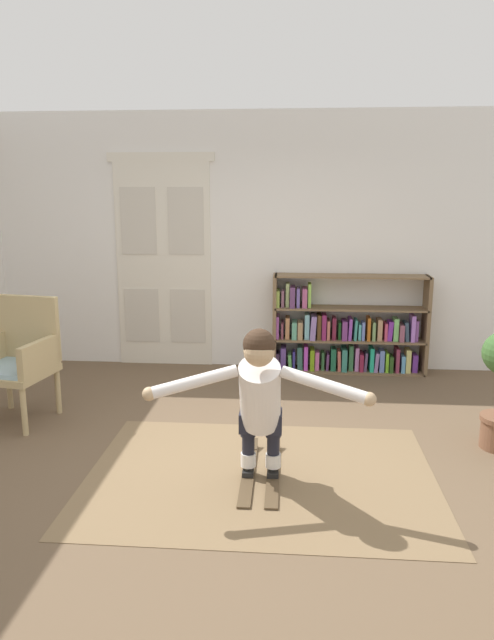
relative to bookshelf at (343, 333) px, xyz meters
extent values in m
plane|color=brown|center=(-1.07, -2.39, -0.45)|extent=(7.20, 7.20, 0.00)
cube|color=silver|center=(-1.07, 0.21, 1.00)|extent=(6.00, 0.10, 2.90)
cube|color=silver|center=(-2.36, 0.16, 0.73)|extent=(0.55, 0.04, 2.35)
cube|color=beige|center=(-2.36, 0.14, 1.24)|extent=(0.41, 0.01, 0.76)
cube|color=beige|center=(-2.36, 0.14, 0.14)|extent=(0.41, 0.01, 0.64)
cube|color=silver|center=(-1.81, 0.16, 0.73)|extent=(0.55, 0.04, 2.35)
cube|color=beige|center=(-1.81, 0.14, 1.24)|extent=(0.41, 0.01, 0.76)
cube|color=beige|center=(-1.81, 0.14, 0.14)|extent=(0.41, 0.01, 0.64)
cube|color=silver|center=(-2.08, 0.16, 1.95)|extent=(1.22, 0.04, 0.10)
cube|color=brown|center=(-0.79, -2.60, -0.44)|extent=(2.52, 1.86, 0.01)
cube|color=brown|center=(-0.78, 0.00, 0.11)|extent=(0.04, 0.30, 1.11)
cube|color=brown|center=(0.91, 0.00, 0.11)|extent=(0.04, 0.30, 1.11)
cube|color=brown|center=(0.06, 0.00, -0.44)|extent=(1.69, 0.30, 0.02)
cube|color=brown|center=(0.06, 0.00, -0.07)|extent=(1.69, 0.30, 0.02)
cube|color=brown|center=(0.06, 0.00, 0.29)|extent=(1.69, 0.30, 0.02)
cube|color=brown|center=(0.06, 0.00, 0.66)|extent=(1.69, 0.30, 0.02)
cube|color=#563D63|center=(-0.74, 0.00, -0.34)|extent=(0.05, 0.17, 0.19)
cube|color=#54397D|center=(-0.68, -0.02, -0.30)|extent=(0.06, 0.24, 0.26)
cube|color=#58A952|center=(-0.60, 0.00, -0.34)|extent=(0.05, 0.21, 0.18)
cube|color=#3A3293|center=(-0.56, 0.00, -0.32)|extent=(0.03, 0.14, 0.21)
cube|color=#39675D|center=(-0.49, 0.01, -0.30)|extent=(0.06, 0.16, 0.27)
cube|color=#BE46C8|center=(-0.42, 0.00, -0.29)|extent=(0.04, 0.17, 0.28)
cube|color=#709E18|center=(-0.35, 0.00, -0.31)|extent=(0.05, 0.21, 0.24)
cube|color=#D361A8|center=(-0.29, 0.00, -0.32)|extent=(0.05, 0.14, 0.21)
cube|color=#2D5D32|center=(-0.23, 0.02, -0.33)|extent=(0.03, 0.16, 0.21)
cube|color=#5A3363|center=(-0.17, 0.02, -0.33)|extent=(0.03, 0.19, 0.19)
cube|color=#1E5E40|center=(-0.11, 0.00, -0.30)|extent=(0.06, 0.17, 0.26)
cube|color=#C76355|center=(-0.04, -0.02, -0.31)|extent=(0.04, 0.16, 0.24)
cube|color=#347C6E|center=(0.01, 0.00, -0.30)|extent=(0.06, 0.24, 0.26)
cube|color=#397447|center=(0.09, 0.00, -0.28)|extent=(0.05, 0.14, 0.29)
cube|color=#C178BD|center=(0.16, 0.02, -0.29)|extent=(0.04, 0.19, 0.27)
cube|color=maroon|center=(0.21, 0.02, -0.33)|extent=(0.04, 0.24, 0.20)
cube|color=#5A426A|center=(0.26, 0.01, -0.32)|extent=(0.04, 0.19, 0.21)
cube|color=#21B287|center=(0.32, 0.01, -0.29)|extent=(0.04, 0.21, 0.27)
cube|color=#8A6EAA|center=(0.38, -0.01, -0.32)|extent=(0.05, 0.19, 0.22)
cube|color=#6581C5|center=(0.44, -0.01, -0.30)|extent=(0.05, 0.17, 0.25)
cube|color=#75C52B|center=(0.49, 0.01, -0.32)|extent=(0.03, 0.21, 0.22)
cube|color=#294D1D|center=(0.54, -0.01, -0.34)|extent=(0.04, 0.20, 0.19)
cube|color=#84314C|center=(0.61, 0.00, -0.29)|extent=(0.04, 0.21, 0.28)
cube|color=#599AC7|center=(0.67, -0.01, -0.33)|extent=(0.04, 0.18, 0.19)
cube|color=#D3CE74|center=(0.73, -0.01, -0.30)|extent=(0.05, 0.17, 0.27)
cube|color=#69329E|center=(0.81, 0.01, -0.33)|extent=(0.06, 0.16, 0.20)
cube|color=#B459BB|center=(-0.75, 0.02, 0.06)|extent=(0.03, 0.22, 0.26)
cube|color=brown|center=(-0.69, 0.01, 0.03)|extent=(0.03, 0.20, 0.19)
cube|color=#B0784F|center=(-0.63, 0.01, 0.06)|extent=(0.04, 0.20, 0.24)
cube|color=#59A184|center=(-0.56, 0.00, 0.03)|extent=(0.06, 0.24, 0.19)
cube|color=#9F815A|center=(-0.49, -0.02, 0.04)|extent=(0.06, 0.21, 0.20)
cube|color=#81C7D1|center=(-0.41, 0.01, 0.08)|extent=(0.05, 0.19, 0.28)
cube|color=#8A6FB1|center=(-0.35, -0.01, 0.07)|extent=(0.07, 0.24, 0.28)
cube|color=#53381D|center=(-0.28, 0.01, 0.08)|extent=(0.04, 0.23, 0.28)
cube|color=#7D2155|center=(-0.22, -0.01, 0.08)|extent=(0.05, 0.19, 0.29)
cube|color=#B36354|center=(-0.17, 0.01, 0.04)|extent=(0.03, 0.23, 0.22)
cube|color=maroon|center=(-0.11, -0.01, 0.06)|extent=(0.04, 0.16, 0.25)
cube|color=#1B521E|center=(-0.05, 0.02, 0.03)|extent=(0.03, 0.16, 0.20)
cube|color=#6F3379|center=(0.01, -0.01, 0.05)|extent=(0.06, 0.21, 0.22)
cube|color=purple|center=(0.07, 0.01, 0.06)|extent=(0.04, 0.23, 0.25)
cube|color=teal|center=(0.13, -0.01, 0.05)|extent=(0.04, 0.19, 0.23)
cube|color=#65D1CD|center=(0.18, 0.02, 0.03)|extent=(0.03, 0.17, 0.18)
cube|color=#687CC7|center=(0.21, -0.02, 0.04)|extent=(0.03, 0.15, 0.21)
cube|color=#AE5C1B|center=(0.27, -0.02, 0.07)|extent=(0.03, 0.20, 0.27)
cube|color=#6A9059|center=(0.33, 0.02, 0.04)|extent=(0.04, 0.24, 0.21)
cube|color=tan|center=(0.40, 0.01, 0.05)|extent=(0.05, 0.18, 0.24)
cube|color=#BC4164|center=(0.46, 0.00, 0.03)|extent=(0.03, 0.18, 0.20)
cube|color=purple|center=(0.51, 0.00, 0.05)|extent=(0.07, 0.17, 0.22)
cube|color=#76C46A|center=(0.57, -0.01, 0.06)|extent=(0.05, 0.18, 0.26)
cube|color=#854A61|center=(0.64, -0.01, 0.03)|extent=(0.05, 0.22, 0.19)
cube|color=#33475B|center=(0.69, -0.01, 0.04)|extent=(0.06, 0.17, 0.22)
cube|color=#A36ACB|center=(0.76, -0.02, 0.08)|extent=(0.04, 0.19, 0.30)
cube|color=#7D4A94|center=(0.80, 0.00, 0.05)|extent=(0.03, 0.19, 0.24)
cube|color=#96B04B|center=(-0.74, -0.01, 0.40)|extent=(0.03, 0.21, 0.19)
cube|color=#794B60|center=(-0.69, -0.02, 0.40)|extent=(0.03, 0.14, 0.19)
cube|color=#A8C177|center=(-0.64, 0.01, 0.44)|extent=(0.04, 0.15, 0.27)
cube|color=#5D3664|center=(-0.58, -0.02, 0.42)|extent=(0.06, 0.22, 0.23)
cube|color=#6E5CAD|center=(-0.52, 0.00, 0.41)|extent=(0.03, 0.19, 0.22)
cube|color=#A54D7A|center=(-0.45, 0.00, 0.41)|extent=(0.05, 0.23, 0.22)
cube|color=#8CC94C|center=(-0.39, 0.02, 0.43)|extent=(0.03, 0.19, 0.27)
cylinder|color=tan|center=(-2.82, -2.04, -0.24)|extent=(0.06, 0.06, 0.42)
cylinder|color=tan|center=(-3.25, -1.44, -0.24)|extent=(0.06, 0.06, 0.42)
cylinder|color=tan|center=(-2.73, -1.52, -0.24)|extent=(0.06, 0.06, 0.42)
cube|color=tan|center=(-3.03, -1.74, 0.00)|extent=(0.69, 0.69, 0.06)
cube|color=#94B6C6|center=(-3.03, -1.74, 0.05)|extent=(0.62, 0.62, 0.04)
cube|color=tan|center=(-2.99, -1.47, 0.35)|extent=(0.60, 0.16, 0.60)
cube|color=tan|center=(-2.77, -1.78, 0.17)|extent=(0.15, 0.56, 0.28)
cube|color=#4F3C27|center=(-0.88, -2.60, -0.43)|extent=(0.10, 0.95, 0.01)
cube|color=#4F3C27|center=(-0.88, -2.16, -0.40)|extent=(0.09, 0.11, 0.06)
cube|color=black|center=(-0.88, -2.62, -0.41)|extent=(0.08, 0.12, 0.04)
cube|color=#4F3C27|center=(-0.70, -2.60, -0.43)|extent=(0.10, 0.95, 0.01)
cube|color=#4F3C27|center=(-0.70, -2.16, -0.40)|extent=(0.09, 0.11, 0.06)
cube|color=black|center=(-0.70, -2.62, -0.41)|extent=(0.08, 0.12, 0.04)
cylinder|color=white|center=(-0.88, -2.60, -0.32)|extent=(0.11, 0.11, 0.10)
cylinder|color=black|center=(-0.88, -2.60, -0.12)|extent=(0.09, 0.09, 0.30)
cylinder|color=black|center=(-0.88, -2.63, -0.02)|extent=(0.11, 0.11, 0.22)
cylinder|color=white|center=(-0.70, -2.60, -0.32)|extent=(0.11, 0.11, 0.10)
cylinder|color=black|center=(-0.70, -2.60, -0.12)|extent=(0.09, 0.09, 0.30)
cylinder|color=black|center=(-0.70, -2.63, -0.02)|extent=(0.11, 0.11, 0.22)
cube|color=black|center=(-0.79, -2.63, -0.01)|extent=(0.30, 0.18, 0.14)
cylinder|color=silver|center=(-0.79, -2.75, 0.22)|extent=(0.28, 0.49, 0.59)
sphere|color=tan|center=(-0.79, -2.93, 0.58)|extent=(0.20, 0.20, 0.20)
sphere|color=#382619|center=(-0.79, -2.92, 0.62)|extent=(0.21, 0.21, 0.21)
cylinder|color=silver|center=(-1.20, -2.97, 0.38)|extent=(0.58, 0.27, 0.19)
sphere|color=tan|center=(-1.47, -3.06, 0.32)|extent=(0.09, 0.09, 0.09)
cylinder|color=silver|center=(-0.37, -2.96, 0.38)|extent=(0.58, 0.26, 0.19)
sphere|color=tan|center=(-0.10, -3.05, 0.32)|extent=(0.09, 0.09, 0.09)
camera|label=1|loc=(-0.57, -6.50, 1.58)|focal=32.81mm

